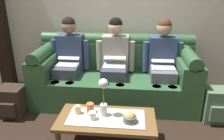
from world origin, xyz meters
TOP-DOWN VIEW (x-y plane):
  - couch at (0.00, 1.17)m, footprint 2.28×0.88m
  - person_left at (-0.67, 1.17)m, footprint 0.56×0.67m
  - person_middle at (0.00, 1.17)m, footprint 0.56×0.67m
  - person_right at (0.67, 1.17)m, footprint 0.56×0.67m
  - coffee_table at (0.00, 0.10)m, footprint 1.02×0.51m
  - flower_vase at (-0.03, 0.14)m, footprint 0.10×0.10m
  - snack_bowl at (0.24, 0.04)m, footprint 0.14×0.14m
  - cup_near_left at (-0.14, 0.05)m, footprint 0.08×0.08m
  - cup_near_right at (-0.18, 0.18)m, footprint 0.08×0.08m
  - cup_far_center at (-0.31, 0.14)m, footprint 0.06×0.06m
  - backpack_right at (1.32, 0.72)m, footprint 0.31×0.31m
  - backpack_left at (-1.31, 0.59)m, footprint 0.32×0.32m

SIDE VIEW (x-z plane):
  - backpack_left at x=-1.31m, z-range 0.00..0.40m
  - backpack_right at x=1.32m, z-range 0.00..0.44m
  - coffee_table at x=0.00m, z-range 0.13..0.48m
  - couch at x=0.00m, z-range -0.11..0.85m
  - cup_near_left at x=-0.14m, z-range 0.36..0.44m
  - snack_bowl at x=0.24m, z-range 0.34..0.46m
  - cup_far_center at x=-0.31m, z-range 0.36..0.45m
  - cup_near_right at x=-0.18m, z-range 0.36..0.46m
  - flower_vase at x=-0.03m, z-range 0.39..0.80m
  - person_right at x=0.67m, z-range 0.05..1.27m
  - person_left at x=-0.67m, z-range 0.05..1.27m
  - person_middle at x=0.00m, z-range 0.05..1.27m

